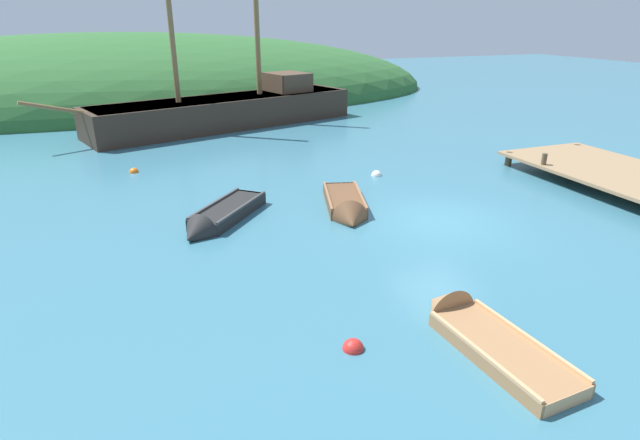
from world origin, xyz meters
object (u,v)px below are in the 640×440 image
(sailing_ship, at_px, (229,116))
(rowboat_portside, at_px, (346,208))
(rowboat_far, at_px, (219,219))
(buoy_white, at_px, (376,175))
(buoy_orange, at_px, (134,172))
(buoy_red, at_px, (353,349))
(rowboat_outer_right, at_px, (477,334))

(sailing_ship, height_order, rowboat_portside, sailing_ship)
(rowboat_portside, xyz_separation_m, rowboat_far, (-4.14, 0.49, 0.02))
(buoy_white, height_order, buoy_orange, buoy_white)
(buoy_white, bearing_deg, sailing_ship, 106.06)
(rowboat_portside, height_order, buoy_white, rowboat_portside)
(buoy_red, bearing_deg, rowboat_portside, 67.05)
(sailing_ship, relative_size, buoy_white, 42.21)
(rowboat_portside, bearing_deg, buoy_white, 156.13)
(rowboat_portside, bearing_deg, rowboat_far, -80.02)
(buoy_red, bearing_deg, sailing_ship, 84.22)
(rowboat_portside, height_order, buoy_orange, rowboat_portside)
(rowboat_far, distance_m, buoy_red, 7.56)
(rowboat_far, bearing_deg, buoy_orange, -119.88)
(rowboat_portside, relative_size, buoy_red, 9.02)
(rowboat_outer_right, xyz_separation_m, buoy_orange, (-5.91, 14.91, -0.08))
(rowboat_far, distance_m, buoy_orange, 7.23)
(sailing_ship, distance_m, buoy_orange, 9.92)
(rowboat_outer_right, height_order, buoy_red, rowboat_outer_right)
(buoy_white, xyz_separation_m, buoy_orange, (-9.20, 4.06, 0.00))
(sailing_ship, relative_size, buoy_orange, 47.72)
(buoy_white, relative_size, buoy_red, 1.01)
(buoy_red, bearing_deg, buoy_orange, 103.46)
(rowboat_far, bearing_deg, buoy_white, 153.99)
(rowboat_far, height_order, buoy_white, rowboat_far)
(rowboat_portside, height_order, rowboat_far, rowboat_portside)
(rowboat_outer_right, bearing_deg, buoy_orange, 18.11)
(rowboat_outer_right, relative_size, buoy_orange, 9.99)
(sailing_ship, xyz_separation_m, buoy_red, (-2.27, -22.43, -0.62))
(rowboat_outer_right, xyz_separation_m, rowboat_portside, (0.47, 7.55, 0.03))
(rowboat_outer_right, distance_m, buoy_white, 11.33)
(buoy_white, bearing_deg, rowboat_far, -158.00)
(sailing_ship, bearing_deg, rowboat_portside, 75.80)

